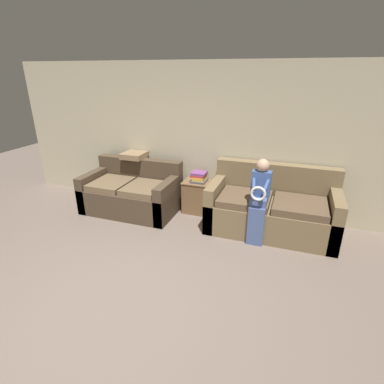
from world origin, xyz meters
The scene contains 8 objects.
ground_plane centered at (0.00, 0.00, 0.00)m, with size 14.00×14.00×0.00m, color #6B5B51.
wall_back centered at (0.00, 3.01, 1.27)m, with size 7.23×0.06×2.55m.
couch_main centered at (1.42, 2.51, 0.36)m, with size 1.95×0.98×1.01m.
couch_side centered at (-1.04, 2.43, 0.32)m, with size 1.64×0.95×0.89m.
child_left_seated centered at (1.25, 2.10, 0.70)m, with size 0.28×0.38×1.24m.
side_shelf centered at (0.13, 2.75, 0.30)m, with size 0.54×0.41×0.58m.
book_stack centered at (0.13, 2.75, 0.66)m, with size 0.27×0.28×0.17m.
throw_pillow centered at (-1.14, 2.76, 0.94)m, with size 0.40×0.40×0.10m.
Camera 1 is at (1.65, -1.94, 2.38)m, focal length 28.00 mm.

